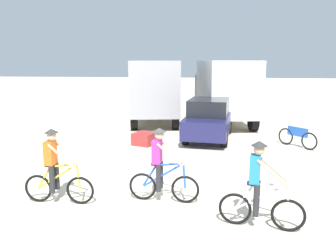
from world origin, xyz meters
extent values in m
plane|color=beige|center=(0.00, 0.00, 0.00)|extent=(120.00, 120.00, 0.00)
cube|color=#9E9EA3|center=(-1.34, 10.14, 2.00)|extent=(3.22, 5.52, 2.70)
cube|color=#2D2D33|center=(-1.90, 13.49, 1.50)|extent=(2.42, 1.84, 2.00)
cube|color=black|center=(-2.01, 14.18, 1.85)|extent=(2.01, 0.41, 0.80)
cylinder|color=black|center=(-2.89, 13.23, 0.50)|extent=(0.48, 1.04, 1.00)
cylinder|color=black|center=(-0.87, 13.56, 0.50)|extent=(0.48, 1.04, 1.00)
cylinder|color=black|center=(-2.07, 8.31, 0.50)|extent=(0.48, 1.04, 1.00)
cylinder|color=black|center=(-0.06, 8.64, 0.50)|extent=(0.48, 1.04, 1.00)
cube|color=white|center=(2.43, 10.09, 2.00)|extent=(3.22, 5.52, 2.70)
cube|color=#4C6B9E|center=(1.88, 13.44, 1.50)|extent=(2.42, 1.84, 2.00)
cube|color=black|center=(1.77, 14.13, 1.85)|extent=(2.01, 0.41, 0.80)
cylinder|color=black|center=(0.89, 13.18, 0.50)|extent=(0.48, 1.04, 1.00)
cylinder|color=black|center=(2.90, 13.51, 0.50)|extent=(0.48, 1.04, 1.00)
cylinder|color=black|center=(1.70, 8.25, 0.50)|extent=(0.48, 1.04, 1.00)
cylinder|color=black|center=(3.72, 8.59, 0.50)|extent=(0.48, 1.04, 1.00)
cube|color=#1E1E4C|center=(1.58, 6.66, 0.70)|extent=(2.24, 4.38, 0.76)
cube|color=black|center=(1.57, 6.51, 1.42)|extent=(1.84, 2.27, 0.68)
cylinder|color=black|center=(0.96, 8.04, 0.32)|extent=(0.29, 0.66, 0.64)
cylinder|color=black|center=(2.51, 7.86, 0.32)|extent=(0.29, 0.66, 0.64)
cylinder|color=black|center=(0.66, 5.46, 0.32)|extent=(0.29, 0.66, 0.64)
cylinder|color=black|center=(2.21, 5.27, 0.32)|extent=(0.29, 0.66, 0.64)
torus|color=black|center=(-1.46, -0.67, 0.34)|extent=(0.68, 0.07, 0.68)
cylinder|color=silver|center=(-1.46, -0.67, 0.34)|extent=(0.08, 0.08, 0.08)
torus|color=black|center=(-2.51, -0.66, 0.34)|extent=(0.68, 0.07, 0.68)
cylinder|color=silver|center=(-2.51, -0.66, 0.34)|extent=(0.08, 0.08, 0.08)
cylinder|color=gold|center=(-2.01, -0.67, 0.66)|extent=(1.03, 0.06, 0.68)
cylinder|color=gold|center=(-1.83, -0.67, 0.94)|extent=(0.66, 0.06, 0.13)
cylinder|color=gold|center=(-2.33, -0.66, 0.62)|extent=(0.39, 0.05, 0.59)
cylinder|color=gold|center=(-1.48, -0.67, 0.66)|extent=(0.10, 0.05, 0.64)
cylinder|color=silver|center=(-1.51, -0.67, 0.98)|extent=(0.04, 0.52, 0.04)
cube|color=black|center=(-2.16, -0.66, 0.93)|extent=(0.24, 0.12, 0.06)
cube|color=orange|center=(-2.14, -0.66, 1.24)|extent=(0.20, 0.32, 0.56)
sphere|color=beige|center=(-2.08, -0.66, 1.64)|extent=(0.22, 0.22, 0.22)
cone|color=#333333|center=(-2.08, -0.66, 1.77)|extent=(0.32, 0.32, 0.10)
cylinder|color=#26262B|center=(-2.08, -0.53, 0.63)|extent=(0.12, 0.12, 0.66)
cylinder|color=#26262B|center=(-2.08, -0.79, 0.63)|extent=(0.12, 0.12, 0.66)
cylinder|color=beige|center=(-1.80, -0.49, 1.23)|extent=(0.63, 0.09, 0.53)
cylinder|color=beige|center=(-1.81, -0.85, 1.23)|extent=(0.63, 0.10, 0.53)
torus|color=black|center=(1.02, -0.32, 0.34)|extent=(0.68, 0.11, 0.68)
cylinder|color=silver|center=(1.02, -0.32, 0.34)|extent=(0.09, 0.09, 0.08)
torus|color=black|center=(-0.03, -0.24, 0.34)|extent=(0.68, 0.11, 0.68)
cylinder|color=silver|center=(-0.03, -0.24, 0.34)|extent=(0.09, 0.09, 0.08)
cylinder|color=blue|center=(0.47, -0.28, 0.66)|extent=(1.03, 0.13, 0.68)
cylinder|color=blue|center=(0.64, -0.29, 0.94)|extent=(0.66, 0.10, 0.13)
cylinder|color=blue|center=(0.14, -0.26, 0.62)|extent=(0.39, 0.08, 0.59)
cylinder|color=blue|center=(0.99, -0.32, 0.66)|extent=(0.10, 0.06, 0.64)
cylinder|color=silver|center=(0.97, -0.32, 0.98)|extent=(0.07, 0.52, 0.04)
cube|color=black|center=(0.31, -0.27, 0.93)|extent=(0.25, 0.14, 0.06)
cube|color=#AD2D8C|center=(0.33, -0.27, 1.24)|extent=(0.22, 0.33, 0.56)
sphere|color=beige|center=(0.39, -0.28, 1.64)|extent=(0.22, 0.22, 0.22)
cone|color=#333333|center=(0.39, -0.28, 1.77)|extent=(0.32, 0.32, 0.10)
cylinder|color=#26262B|center=(0.40, -0.15, 0.63)|extent=(0.12, 0.12, 0.66)
cylinder|color=#26262B|center=(0.38, -0.41, 0.63)|extent=(0.12, 0.12, 0.66)
cylinder|color=beige|center=(0.68, -0.12, 1.23)|extent=(0.63, 0.05, 0.53)
cylinder|color=beige|center=(0.66, -0.48, 1.23)|extent=(0.63, 0.14, 0.53)
torus|color=black|center=(3.14, -1.49, 0.34)|extent=(0.68, 0.18, 0.68)
cylinder|color=silver|center=(3.14, -1.49, 0.34)|extent=(0.09, 0.09, 0.08)
torus|color=black|center=(2.11, -1.30, 0.34)|extent=(0.68, 0.18, 0.68)
cylinder|color=silver|center=(2.11, -1.30, 0.34)|extent=(0.09, 0.09, 0.08)
cylinder|color=silver|center=(2.60, -1.39, 0.66)|extent=(1.02, 0.24, 0.68)
cylinder|color=silver|center=(2.77, -1.42, 0.94)|extent=(0.66, 0.17, 0.13)
cylinder|color=silver|center=(2.28, -1.33, 0.62)|extent=(0.39, 0.12, 0.59)
cylinder|color=silver|center=(3.12, -1.49, 0.66)|extent=(0.11, 0.07, 0.64)
cylinder|color=silver|center=(3.09, -1.48, 0.98)|extent=(0.13, 0.52, 0.04)
cube|color=black|center=(2.45, -1.36, 0.93)|extent=(0.26, 0.16, 0.06)
cube|color=teal|center=(2.47, -1.37, 1.24)|extent=(0.26, 0.35, 0.56)
sphere|color=tan|center=(2.53, -1.38, 1.64)|extent=(0.22, 0.22, 0.22)
cone|color=#333333|center=(2.53, -1.38, 1.77)|extent=(0.32, 0.32, 0.10)
cylinder|color=#26262B|center=(2.55, -1.25, 0.63)|extent=(0.12, 0.12, 0.66)
cylinder|color=#26262B|center=(2.51, -1.50, 0.63)|extent=(0.12, 0.12, 0.66)
cylinder|color=tan|center=(2.84, -1.25, 1.23)|extent=(0.63, 0.12, 0.53)
cylinder|color=tan|center=(2.77, -1.61, 1.23)|extent=(0.62, 0.21, 0.53)
torus|color=black|center=(4.68, 5.97, 0.34)|extent=(0.50, 0.54, 0.68)
torus|color=black|center=(5.39, 5.19, 0.34)|extent=(0.50, 0.54, 0.68)
cube|color=blue|center=(5.03, 5.58, 0.62)|extent=(0.63, 0.69, 0.36)
cylinder|color=silver|center=(4.71, 5.93, 0.95)|extent=(0.39, 0.36, 0.04)
cube|color=#9E2D2D|center=(-1.01, 5.32, 0.25)|extent=(1.03, 1.04, 0.49)
camera|label=1|loc=(1.50, -8.13, 3.38)|focal=36.92mm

